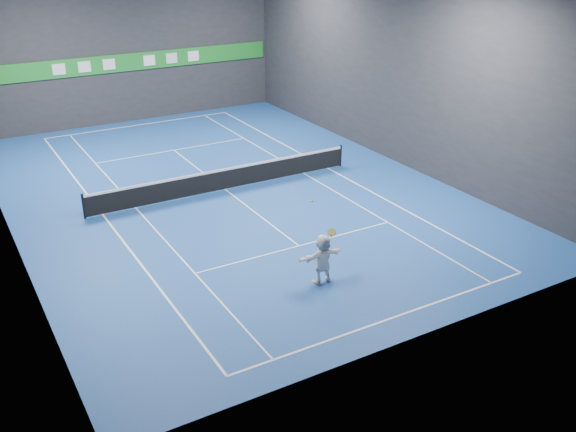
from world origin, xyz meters
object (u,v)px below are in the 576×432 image
tennis_ball (312,201)px  tennis_racket (331,234)px  player (323,259)px  tennis_net (225,178)px

tennis_ball → tennis_racket: tennis_ball is taller
player → tennis_racket: bearing=-171.6°
player → tennis_ball: tennis_ball is taller
tennis_ball → tennis_net: size_ratio=0.01×
tennis_racket → tennis_net: bearing=87.9°
player → tennis_net: player is taller
tennis_net → player: bearing=-94.3°
tennis_ball → tennis_net: 9.14m
tennis_net → tennis_ball: bearing=-96.4°
player → tennis_ball: bearing=-35.9°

